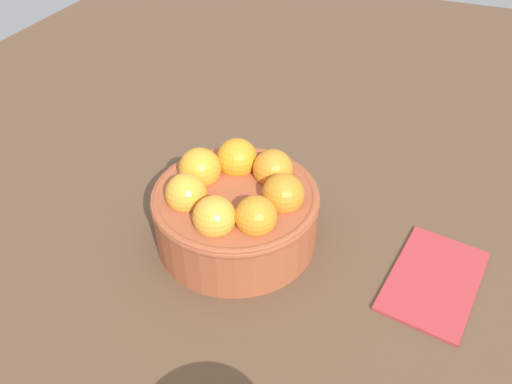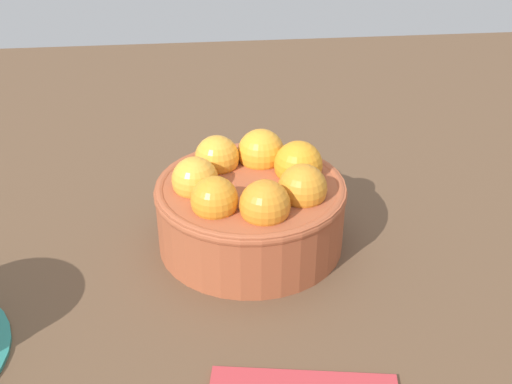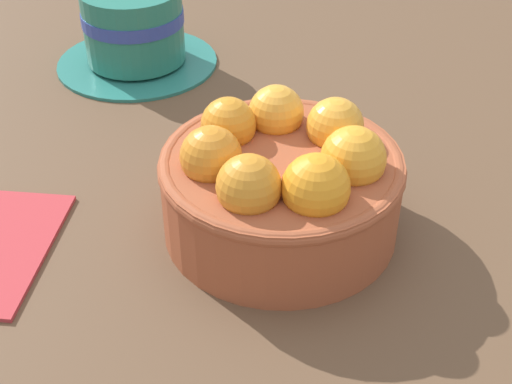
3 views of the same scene
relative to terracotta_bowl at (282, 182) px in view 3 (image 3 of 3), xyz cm
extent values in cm
cube|color=brown|center=(0.05, 0.03, -5.39)|extent=(155.69, 112.21, 3.28)
cylinder|color=#9E4C2D|center=(0.05, 0.03, -1.00)|extent=(15.20, 15.20, 5.50)
torus|color=#9E4C2D|center=(0.05, 0.03, 1.35)|extent=(15.40, 15.40, 1.00)
sphere|color=orange|center=(-4.03, -1.53, 2.46)|extent=(3.99, 3.99, 3.99)
sphere|color=orange|center=(-1.27, -4.14, 2.46)|extent=(4.00, 4.00, 4.00)
sphere|color=gold|center=(2.49, -3.60, 2.46)|extent=(3.73, 3.73, 3.73)
sphere|color=gold|center=(4.41, -0.33, 2.46)|extent=(3.69, 3.69, 3.69)
sphere|color=orange|center=(3.05, 3.22, 2.46)|extent=(3.60, 3.60, 3.60)
sphere|color=orange|center=(-0.57, 4.36, 2.46)|extent=(3.80, 3.80, 3.80)
sphere|color=orange|center=(-3.72, 2.25, 2.46)|extent=(3.80, 3.80, 3.80)
cylinder|color=#267267|center=(24.59, 11.23, -3.45)|extent=(14.71, 14.71, 0.60)
cylinder|color=#237260|center=(24.59, 11.23, 0.12)|extent=(8.96, 8.96, 6.54)
cylinder|color=#2D4299|center=(24.59, 11.23, 0.90)|extent=(9.12, 9.12, 1.18)
camera|label=1|loc=(32.87, 14.99, 30.96)|focal=36.07mm
camera|label=2|loc=(4.29, 43.03, 26.54)|focal=44.04mm
camera|label=3|loc=(-36.26, 3.71, 26.41)|focal=50.12mm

